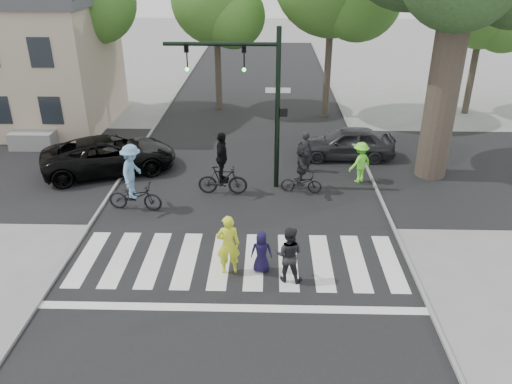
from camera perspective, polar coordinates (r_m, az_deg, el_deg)
ground at (r=14.14m, az=-2.39°, el=-10.07°), size 120.00×120.00×0.00m
road_stem at (r=18.41m, az=-1.39°, el=-0.89°), size 10.00×70.00×0.01m
road_cross at (r=21.13m, az=-1.00°, el=2.77°), size 70.00×10.00×0.01m
curb_left at (r=19.31m, az=-16.54°, el=-0.56°), size 0.10×70.00×0.10m
curb_right at (r=18.84m, az=14.14°, el=-0.93°), size 0.10×70.00×0.10m
crosswalk at (r=14.67m, az=-2.22°, el=-8.53°), size 10.00×3.85×0.01m
traffic_signal at (r=18.16m, az=-0.20°, el=11.87°), size 4.45×0.29×6.00m
bg_tree_2 at (r=28.27m, az=-4.11°, el=20.71°), size 5.04×4.80×8.40m
bg_tree_4 at (r=29.91m, az=25.20°, el=18.50°), size 4.83×4.60×8.15m
house at (r=28.61m, az=-24.99°, el=14.53°), size 8.40×8.10×8.82m
pedestrian_woman at (r=13.99m, az=-3.20°, el=-6.03°), size 0.73×0.54×1.82m
pedestrian_child at (r=14.18m, az=0.63°, el=-6.86°), size 0.62×0.41×1.26m
pedestrian_adult at (r=13.73m, az=3.75°, el=-7.13°), size 0.91×0.77×1.65m
cyclist_left at (r=17.81m, az=-13.84°, el=1.09°), size 1.97×1.31×2.43m
cyclist_mid at (r=18.53m, az=-3.87°, el=2.60°), size 1.86×1.14×2.42m
cyclist_right at (r=18.72m, az=5.26°, el=2.38°), size 1.59×1.48×1.95m
car_suv at (r=21.36m, az=-16.39°, el=4.07°), size 5.85×4.16×1.48m
car_grey at (r=22.30m, az=10.29°, el=5.55°), size 4.17×1.71×1.41m
bystander_hivis at (r=20.00m, az=11.82°, el=3.35°), size 1.21×1.12×1.64m
bystander_dark at (r=20.59m, az=5.60°, el=4.62°), size 0.68×0.49×1.75m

